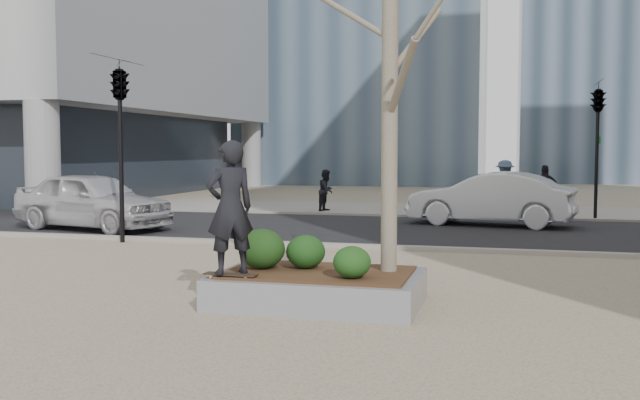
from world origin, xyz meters
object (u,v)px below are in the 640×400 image
(planter, at_px, (318,289))
(police_car, at_px, (92,200))
(skateboard, at_px, (231,276))
(skateboarder, at_px, (230,207))

(planter, bearing_deg, police_car, 138.13)
(police_car, bearing_deg, skateboard, -124.74)
(planter, xyz_separation_m, skateboarder, (-1.10, -0.73, 1.24))
(planter, relative_size, skateboarder, 1.59)
(skateboarder, relative_size, police_car, 0.39)
(planter, distance_m, skateboarder, 1.81)
(planter, distance_m, police_car, 11.76)
(skateboarder, height_order, police_car, skateboarder)
(planter, height_order, police_car, police_car)
(planter, height_order, skateboard, skateboard)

